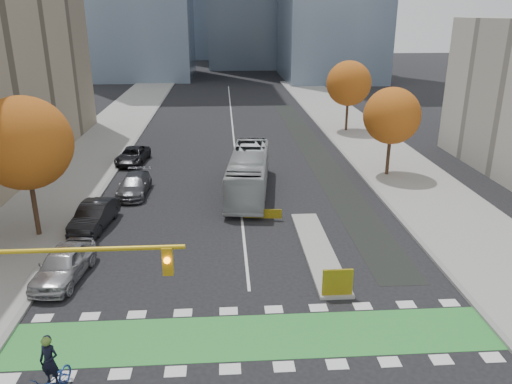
{
  "coord_description": "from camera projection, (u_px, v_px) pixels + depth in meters",
  "views": [
    {
      "loc": [
        -1.04,
        -15.51,
        12.38
      ],
      "look_at": [
        0.68,
        10.49,
        3.0
      ],
      "focal_mm": 35.0,
      "sensor_mm": 36.0,
      "label": 1
    }
  ],
  "objects": [
    {
      "name": "cyclist",
      "position": [
        52.0,
        377.0,
        16.79
      ],
      "size": [
        1.27,
        2.21,
        2.41
      ],
      "rotation": [
        0.0,
        0.0,
        -0.28
      ],
      "color": "navy",
      "rests_on": "ground"
    },
    {
      "name": "hazard_board",
      "position": [
        338.0,
        282.0,
        22.74
      ],
      "size": [
        1.4,
        0.12,
        1.3
      ],
      "primitive_type": "cube",
      "color": "yellow",
      "rests_on": "median_island"
    },
    {
      "name": "tree_east_near",
      "position": [
        392.0,
        116.0,
        38.58
      ],
      "size": [
        4.4,
        4.4,
        7.08
      ],
      "color": "#332114",
      "rests_on": "ground"
    },
    {
      "name": "parked_car_d",
      "position": [
        133.0,
        155.0,
        43.41
      ],
      "size": [
        2.7,
        5.06,
        1.35
      ],
      "primitive_type": "imported",
      "rotation": [
        0.0,
        0.0,
        -0.1
      ],
      "color": "black",
      "rests_on": "ground"
    },
    {
      "name": "tree_west",
      "position": [
        25.0,
        143.0,
        27.44
      ],
      "size": [
        5.2,
        5.2,
        8.22
      ],
      "color": "#332114",
      "rests_on": "ground"
    },
    {
      "name": "bike_crossing",
      "position": [
        254.0,
        336.0,
        20.23
      ],
      "size": [
        20.0,
        3.0,
        0.01
      ],
      "primitive_type": "cube",
      "color": "#2D8B35",
      "rests_on": "ground"
    },
    {
      "name": "tree_east_far",
      "position": [
        349.0,
        83.0,
        53.5
      ],
      "size": [
        4.8,
        4.8,
        7.65
      ],
      "color": "#332114",
      "rests_on": "ground"
    },
    {
      "name": "curb_west",
      "position": [
        104.0,
        189.0,
        36.95
      ],
      "size": [
        0.3,
        120.0,
        0.16
      ],
      "primitive_type": "cube",
      "color": "gray",
      "rests_on": "ground"
    },
    {
      "name": "curb_east",
      "position": [
        369.0,
        183.0,
        38.2
      ],
      "size": [
        0.3,
        120.0,
        0.16
      ],
      "primitive_type": "cube",
      "color": "gray",
      "rests_on": "ground"
    },
    {
      "name": "bus",
      "position": [
        249.0,
        173.0,
        35.95
      ],
      "size": [
        3.83,
        11.19,
        3.05
      ],
      "primitive_type": "imported",
      "rotation": [
        0.0,
        0.0,
        -0.12
      ],
      "color": "#ACB1B4",
      "rests_on": "ground"
    },
    {
      "name": "bike_lane_paint",
      "position": [
        314.0,
        151.0,
        47.45
      ],
      "size": [
        2.5,
        50.0,
        0.01
      ],
      "primitive_type": "cube",
      "color": "black",
      "rests_on": "ground"
    },
    {
      "name": "parked_car_b",
      "position": [
        94.0,
        216.0,
        30.28
      ],
      "size": [
        2.29,
        4.92,
        1.56
      ],
      "primitive_type": "imported",
      "rotation": [
        0.0,
        0.0,
        -0.14
      ],
      "color": "black",
      "rests_on": "ground"
    },
    {
      "name": "parked_car_a",
      "position": [
        64.0,
        264.0,
        24.36
      ],
      "size": [
        2.5,
        4.99,
        1.63
      ],
      "primitive_type": "imported",
      "rotation": [
        0.0,
        0.0,
        -0.12
      ],
      "color": "#AAAAAF",
      "rests_on": "ground"
    },
    {
      "name": "parked_car_c",
      "position": [
        134.0,
        185.0,
        35.86
      ],
      "size": [
        2.12,
        4.94,
        1.42
      ],
      "primitive_type": "imported",
      "rotation": [
        0.0,
        0.0,
        -0.03
      ],
      "color": "#4E4E53",
      "rests_on": "ground"
    },
    {
      "name": "sidewalk_west",
      "position": [
        56.0,
        190.0,
        36.73
      ],
      "size": [
        7.0,
        120.0,
        0.15
      ],
      "primitive_type": "cube",
      "color": "gray",
      "rests_on": "ground"
    },
    {
      "name": "ground",
      "position": [
        256.0,
        361.0,
        18.82
      ],
      "size": [
        300.0,
        300.0,
        0.0
      ],
      "primitive_type": "plane",
      "color": "black",
      "rests_on": "ground"
    },
    {
      "name": "median_island",
      "position": [
        318.0,
        250.0,
        27.49
      ],
      "size": [
        1.6,
        10.0,
        0.16
      ],
      "primitive_type": "cube",
      "color": "gray",
      "rests_on": "ground"
    },
    {
      "name": "centre_line",
      "position": [
        233.0,
        129.0,
        56.37
      ],
      "size": [
        0.15,
        70.0,
        0.01
      ],
      "primitive_type": "cube",
      "color": "silver",
      "rests_on": "ground"
    },
    {
      "name": "traffic_signal_west",
      "position": [
        18.0,
        281.0,
        16.48
      ],
      "size": [
        8.53,
        0.56,
        5.2
      ],
      "color": "#BF9914",
      "rests_on": "ground"
    },
    {
      "name": "sidewalk_east",
      "position": [
        414.0,
        182.0,
        38.41
      ],
      "size": [
        7.0,
        120.0,
        0.15
      ],
      "primitive_type": "cube",
      "color": "gray",
      "rests_on": "ground"
    }
  ]
}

